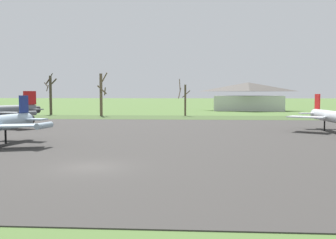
% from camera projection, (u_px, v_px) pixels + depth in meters
% --- Properties ---
extents(ground_plane, '(600.00, 600.00, 0.00)m').
position_uv_depth(ground_plane, '(91.00, 168.00, 24.02)').
color(ground_plane, '#4C6B33').
extents(asphalt_apron, '(87.21, 53.25, 0.05)m').
position_uv_depth(asphalt_apron, '(132.00, 138.00, 39.93)').
color(asphalt_apron, '#383533').
rests_on(asphalt_apron, ground).
extents(grass_verge_strip, '(147.21, 12.00, 0.06)m').
position_uv_depth(grass_verge_strip, '(159.00, 117.00, 72.41)').
color(grass_verge_strip, '#3E542B').
rests_on(grass_verge_strip, ground).
extents(jet_fighter_front_right, '(10.17, 14.10, 4.53)m').
position_uv_depth(jet_fighter_front_right, '(334.00, 117.00, 44.06)').
color(jet_fighter_front_right, silver).
rests_on(jet_fighter_front_right, ground).
extents(bare_tree_far_left, '(2.75, 2.77, 8.93)m').
position_uv_depth(bare_tree_far_left, '(50.00, 93.00, 82.32)').
color(bare_tree_far_left, '#42382D').
rests_on(bare_tree_far_left, ground).
extents(bare_tree_left_of_center, '(1.98, 2.65, 8.77)m').
position_uv_depth(bare_tree_left_of_center, '(101.00, 94.00, 77.22)').
color(bare_tree_left_of_center, brown).
rests_on(bare_tree_left_of_center, ground).
extents(bare_tree_center, '(2.44, 2.68, 7.51)m').
position_uv_depth(bare_tree_center, '(184.00, 98.00, 77.34)').
color(bare_tree_center, brown).
rests_on(bare_tree_center, ground).
extents(visitor_building, '(19.51, 13.08, 7.43)m').
position_uv_depth(visitor_building, '(248.00, 97.00, 101.84)').
color(visitor_building, beige).
rests_on(visitor_building, ground).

